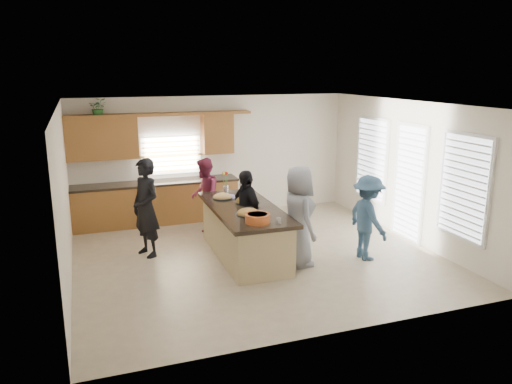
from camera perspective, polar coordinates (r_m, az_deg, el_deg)
name	(u,v)px	position (r m, az deg, el deg)	size (l,w,h in m)	color
floor	(256,256)	(9.40, 0.02, -7.28)	(6.50, 6.50, 0.00)	#C5B492
room_shell	(256,155)	(8.89, 0.02, 4.22)	(6.52, 6.02, 2.81)	silver
back_cabinetry	(153,183)	(11.37, -11.64, 0.98)	(4.08, 0.66, 2.46)	#975A2C
right_wall_glazing	(411,175)	(10.40, 17.26, 1.87)	(0.06, 4.00, 2.25)	white
island	(245,233)	(9.23, -1.29, -4.69)	(1.20, 2.72, 0.95)	tan
platter_front	(248,213)	(8.59, -0.88, -2.46)	(0.43, 0.43, 0.18)	black
platter_mid	(247,201)	(9.39, -1.03, -1.04)	(0.47, 0.47, 0.19)	black
platter_back	(223,197)	(9.69, -3.84, -0.60)	(0.40, 0.40, 0.16)	black
salad_bowl	(258,218)	(8.14, 0.18, -2.97)	(0.41, 0.41, 0.15)	#CA5825
clear_cup	(279,221)	(8.14, 2.59, -3.28)	(0.09, 0.09, 0.09)	white
plate_stack	(229,197)	(9.74, -3.11, -0.52)	(0.23, 0.23, 0.05)	#A78BCA
flower_vase	(225,182)	(10.01, -3.51, 1.14)	(0.14, 0.14, 0.45)	silver
potted_plant	(98,108)	(11.12, -17.57, 9.17)	(0.36, 0.32, 0.41)	#2C6E2C
woman_left_back	(146,208)	(9.37, -12.46, -1.77)	(0.67, 0.44, 1.83)	black
woman_left_mid	(205,195)	(10.71, -5.90, -0.29)	(0.76, 0.59, 1.57)	maroon
woman_left_front	(246,212)	(9.30, -1.16, -2.31)	(0.94, 0.39, 1.60)	black
woman_right_back	(368,218)	(9.25, 12.66, -2.88)	(1.01, 0.58, 1.56)	#2F4D68
woman_right_front	(298,216)	(8.74, 4.86, -2.80)	(0.87, 0.57, 1.79)	slate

